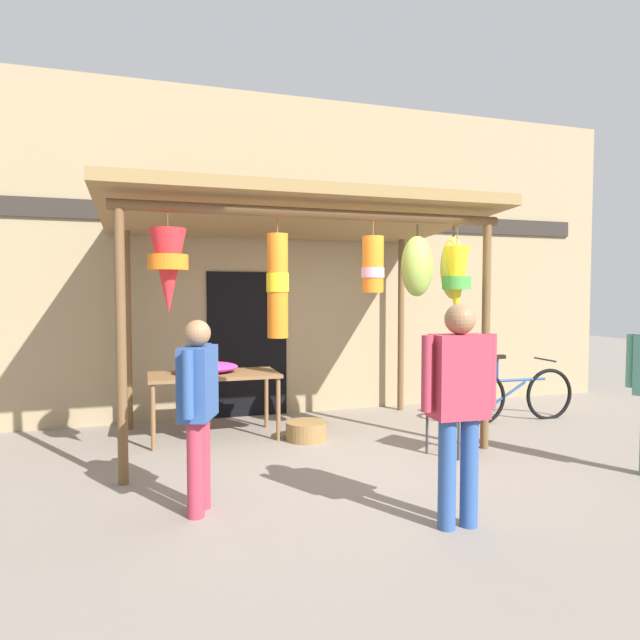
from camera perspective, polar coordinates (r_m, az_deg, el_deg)
ground_plane at (r=5.89m, az=2.68°, el=-14.08°), size 30.00×30.00×0.00m
shop_facade at (r=7.92m, az=-3.35°, el=6.52°), size 10.55×0.29×4.45m
market_stall_canopy at (r=6.29m, az=-1.68°, el=9.16°), size 4.25×2.59×2.75m
display_table at (r=6.62m, az=-10.91°, el=-6.06°), size 1.49×0.75×0.77m
flower_heap_on_table at (r=6.62m, az=-11.53°, el=-4.84°), size 0.74×0.52×0.13m
folding_chair at (r=6.07m, az=14.01°, el=-8.76°), size 0.55×0.55×0.84m
wicker_basket_by_table at (r=6.55m, az=-1.42°, el=-11.38°), size 0.48×0.48×0.21m
parked_bicycle at (r=7.86m, az=19.57°, el=-7.33°), size 1.75×0.44×0.92m
customer_foreground at (r=4.40m, az=-12.49°, el=-8.17°), size 0.35×0.56×1.51m
shopper_by_bananas at (r=4.14m, az=14.20°, el=-7.68°), size 0.59×0.24×1.64m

